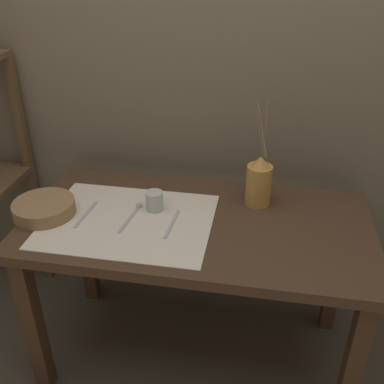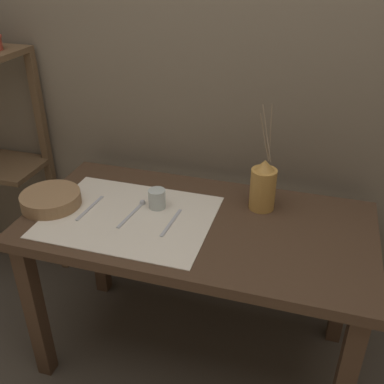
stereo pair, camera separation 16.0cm
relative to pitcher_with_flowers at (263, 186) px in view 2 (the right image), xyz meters
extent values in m
plane|color=#473F35|center=(-0.21, -0.16, -0.80)|extent=(12.00, 12.00, 0.00)
cube|color=#6B5E4C|center=(-0.21, 0.28, 0.40)|extent=(7.00, 0.06, 2.40)
cube|color=#422D1E|center=(-0.21, -0.16, -0.12)|extent=(1.29, 0.66, 0.04)
cube|color=#422D1E|center=(-0.80, -0.43, -0.47)|extent=(0.06, 0.06, 0.66)
cube|color=#422D1E|center=(-0.80, 0.11, -0.47)|extent=(0.06, 0.06, 0.66)
cube|color=#422D1E|center=(0.37, 0.11, -0.47)|extent=(0.06, 0.06, 0.66)
cube|color=brown|center=(-1.08, 0.21, -0.20)|extent=(0.04, 0.04, 1.21)
cube|color=beige|center=(-0.46, -0.21, -0.09)|extent=(0.62, 0.47, 0.00)
cylinder|color=#B7843D|center=(0.00, 0.00, -0.01)|extent=(0.10, 0.10, 0.16)
cone|color=#B7843D|center=(0.00, 0.00, 0.09)|extent=(0.07, 0.07, 0.04)
cylinder|color=#847056|center=(-0.01, 0.00, 0.20)|extent=(0.04, 0.03, 0.18)
cylinder|color=#847056|center=(-0.01, 0.00, 0.19)|extent=(0.04, 0.02, 0.16)
cylinder|color=#847056|center=(0.00, 0.00, 0.21)|extent=(0.05, 0.04, 0.20)
cylinder|color=#847056|center=(0.01, 0.00, 0.22)|extent=(0.01, 0.01, 0.21)
cylinder|color=#8E6B47|center=(-0.79, -0.22, -0.07)|extent=(0.23, 0.23, 0.05)
cylinder|color=#B7C1BC|center=(-0.39, -0.12, -0.06)|extent=(0.07, 0.07, 0.07)
cube|color=#A8A8AD|center=(-0.63, -0.20, -0.09)|extent=(0.03, 0.19, 0.00)
cube|color=#A8A8AD|center=(-0.46, -0.20, -0.09)|extent=(0.03, 0.19, 0.00)
sphere|color=#A8A8AD|center=(-0.45, -0.11, -0.09)|extent=(0.02, 0.02, 0.02)
cube|color=#A8A8AD|center=(-0.30, -0.21, -0.09)|extent=(0.02, 0.19, 0.00)
camera|label=1|loc=(0.01, -1.53, 0.82)|focal=42.00mm
camera|label=2|loc=(0.17, -1.49, 0.82)|focal=42.00mm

